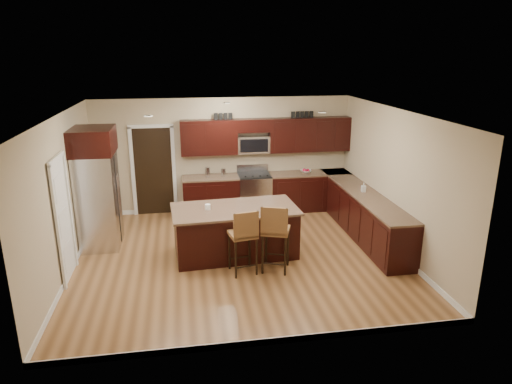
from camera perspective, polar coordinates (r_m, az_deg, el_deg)
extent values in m
plane|color=olive|center=(8.69, -2.09, -8.08)|extent=(6.00, 6.00, 0.00)
plane|color=silver|center=(7.93, -2.30, 9.86)|extent=(6.00, 6.00, 0.00)
plane|color=tan|center=(10.85, -4.04, 4.60)|extent=(6.00, 0.00, 6.00)
plane|color=tan|center=(8.40, -22.94, -0.53)|extent=(0.00, 5.50, 5.50)
plane|color=tan|center=(9.07, 16.98, 1.34)|extent=(0.00, 5.50, 5.50)
cube|color=black|center=(10.78, -5.63, -0.55)|extent=(1.30, 0.60, 0.88)
cube|color=black|center=(11.17, 6.63, 0.06)|extent=(1.94, 0.60, 0.88)
cube|color=black|center=(9.63, 13.68, -3.17)|extent=(0.60, 3.35, 0.88)
cube|color=brown|center=(10.65, -5.71, 1.81)|extent=(1.30, 0.63, 0.04)
cube|color=brown|center=(11.04, 6.71, 2.34)|extent=(1.94, 0.63, 0.04)
cube|color=brown|center=(9.48, 13.87, -0.57)|extent=(0.63, 3.35, 0.04)
cube|color=black|center=(10.57, -5.90, 6.81)|extent=(1.30, 0.33, 0.80)
cube|color=black|center=(10.97, 6.69, 7.16)|extent=(1.94, 0.33, 0.80)
cube|color=black|center=(10.64, -0.35, 8.33)|extent=(0.76, 0.33, 0.30)
cube|color=silver|center=(10.88, -0.22, -0.23)|extent=(0.76, 0.64, 0.90)
cube|color=black|center=(10.75, -0.22, 2.10)|extent=(0.76, 0.60, 0.03)
cube|color=black|center=(10.60, 0.04, -0.71)|extent=(0.65, 0.01, 0.45)
cube|color=silver|center=(10.98, -0.45, 3.02)|extent=(0.76, 0.05, 0.18)
cube|color=silver|center=(10.74, -0.36, 5.98)|extent=(0.76, 0.31, 0.40)
cube|color=black|center=(10.89, -12.67, 2.53)|extent=(0.85, 0.03, 2.06)
cube|color=white|center=(8.22, -22.99, -3.34)|extent=(0.03, 0.80, 2.04)
cube|color=black|center=(8.66, -2.63, -5.01)|extent=(2.29, 1.25, 0.88)
cube|color=brown|center=(8.49, -2.68, -2.14)|extent=(2.39, 1.35, 0.04)
cube|color=black|center=(8.81, -2.60, -7.39)|extent=(2.20, 1.16, 0.09)
cube|color=brown|center=(7.84, -1.69, -5.30)|extent=(0.51, 0.51, 0.06)
cube|color=brown|center=(7.58, -1.23, -4.24)|extent=(0.44, 0.12, 0.47)
cylinder|color=black|center=(7.80, -2.86, -8.42)|extent=(0.04, 0.04, 0.68)
cylinder|color=black|center=(7.85, -0.10, -8.24)|extent=(0.04, 0.04, 0.68)
cylinder|color=black|center=(8.14, -3.17, -7.29)|extent=(0.04, 0.04, 0.68)
cylinder|color=black|center=(8.19, -0.53, -7.12)|extent=(0.04, 0.04, 0.68)
cube|color=brown|center=(7.92, 2.49, -4.81)|extent=(0.59, 0.59, 0.07)
cube|color=brown|center=(7.64, 2.29, -3.71)|extent=(0.45, 0.20, 0.49)
cylinder|color=black|center=(7.87, 1.32, -8.05)|extent=(0.04, 0.04, 0.71)
cylinder|color=black|center=(7.94, 4.15, -7.84)|extent=(0.04, 0.04, 0.71)
cylinder|color=black|center=(8.22, 0.81, -6.90)|extent=(0.04, 0.04, 0.71)
cylinder|color=black|center=(8.29, 3.51, -6.71)|extent=(0.04, 0.04, 0.71)
cube|color=silver|center=(9.37, -19.06, -1.01)|extent=(0.72, 0.93, 1.87)
cube|color=black|center=(9.32, -16.86, -0.91)|extent=(0.01, 0.02, 1.77)
cylinder|color=silver|center=(9.21, -16.81, -0.50)|extent=(0.02, 0.02, 0.83)
cylinder|color=silver|center=(9.36, -16.70, -0.21)|extent=(0.02, 0.02, 0.83)
cube|color=black|center=(9.10, -19.78, 6.04)|extent=(0.78, 0.99, 0.48)
cube|color=brown|center=(10.20, -0.27, -4.10)|extent=(0.95, 0.80, 0.01)
imported|color=silver|center=(11.01, 6.24, 2.58)|extent=(0.30, 0.30, 0.06)
imported|color=#B2B2B2|center=(9.69, 13.30, 0.57)|extent=(0.10, 0.10, 0.19)
cylinder|color=silver|center=(10.61, -6.10, 2.48)|extent=(0.12, 0.12, 0.23)
cylinder|color=silver|center=(10.64, -4.12, 2.46)|extent=(0.11, 0.11, 0.18)
cylinder|color=white|center=(8.43, -6.06, -1.87)|extent=(0.10, 0.10, 0.10)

